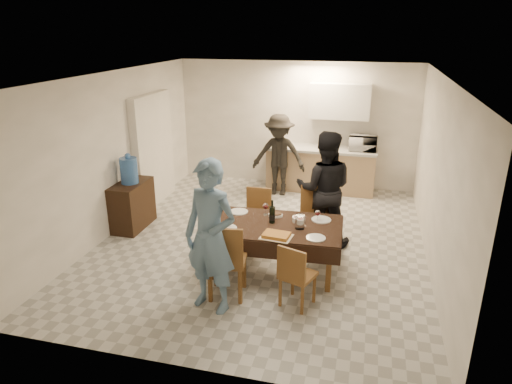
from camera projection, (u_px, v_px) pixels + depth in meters
The scene contains 33 objects.
floor at pixel (263, 241), 7.35m from camera, with size 5.00×6.00×0.02m, color beige.
ceiling at pixel (264, 76), 6.45m from camera, with size 5.00×6.00×0.02m, color white.
wall_back at pixel (296, 125), 9.63m from camera, with size 5.00×0.02×2.60m, color white.
wall_front at pixel (188, 254), 4.17m from camera, with size 5.00×0.02×2.60m, color white.
wall_left at pixel (115, 153), 7.47m from camera, with size 0.02×6.00×2.60m, color white.
wall_right at pixel (438, 176), 6.33m from camera, with size 0.02×6.00×2.60m, color white.
stub_partition at pixel (153, 150), 8.63m from camera, with size 0.15×1.40×2.10m, color white.
kitchen_base_cabinet at pixel (320, 170), 9.50m from camera, with size 2.20×0.60×0.86m, color tan.
kitchen_worktop at pixel (321, 149), 9.34m from camera, with size 2.24×0.64×0.05m, color #B2B1AC.
upper_cabinet at pixel (340, 101), 9.07m from camera, with size 1.20×0.34×0.70m, color silver.
dining_table at pixel (275, 227), 6.24m from camera, with size 1.86×1.14×0.71m.
chair_near_left at pixel (225, 254), 5.59m from camera, with size 0.52×0.53×0.55m.
chair_near_right at pixel (297, 271), 5.44m from camera, with size 0.49×0.50×0.45m.
chair_far_left at pixel (255, 214), 7.00m from camera, with size 0.41×0.41×0.48m.
chair_far_right at pixel (314, 216), 6.76m from camera, with size 0.49×0.49×0.54m.
console at pixel (132, 205), 7.74m from camera, with size 0.43×0.86×0.80m, color black.
water_jug at pixel (129, 171), 7.53m from camera, with size 0.29×0.29×0.43m, color #3F75C7.
wine_bottle at pixel (272, 212), 6.23m from camera, with size 0.08×0.08×0.33m, color black, non-canonical shape.
water_pitcher at pixel (300, 222), 6.07m from camera, with size 0.13×0.13×0.19m, color white.
savoury_tart at pixel (276, 235), 5.86m from camera, with size 0.39×0.29×0.05m, color #BE7437.
salad_bowl at pixel (299, 219), 6.32m from camera, with size 0.18×0.18×0.07m, color white.
mushroom_dish at pixel (275, 215), 6.49m from camera, with size 0.19×0.19×0.03m, color white.
wine_glass_a at pixel (231, 221), 6.10m from camera, with size 0.09×0.09×0.19m, color white, non-canonical shape.
wine_glass_b at pixel (318, 216), 6.31m from camera, with size 0.08×0.08×0.17m, color white, non-canonical shape.
wine_glass_c at pixel (266, 209), 6.52m from camera, with size 0.08×0.08×0.19m, color white, non-canonical shape.
plate_near_left at pixel (226, 228), 6.10m from camera, with size 0.29×0.29×0.02m, color white.
plate_near_right at pixel (316, 238), 5.82m from camera, with size 0.25×0.25×0.01m, color white.
plate_far_left at pixel (239, 212), 6.64m from camera, with size 0.27×0.27×0.02m, color white.
plate_far_right at pixel (321, 220), 6.37m from camera, with size 0.27×0.27×0.02m, color white.
microwave at pixel (363, 143), 9.10m from camera, with size 0.54×0.37×0.30m, color silver.
person_near at pixel (211, 237), 5.32m from camera, with size 0.69×0.45×1.88m, color #5E81A4.
person_far at pixel (324, 189), 7.00m from camera, with size 0.88×0.69×1.81m, color black.
person_kitchen at pixel (279, 155), 9.14m from camera, with size 1.06×0.61×1.65m, color black.
Camera 1 is at (1.52, -6.45, 3.26)m, focal length 32.00 mm.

